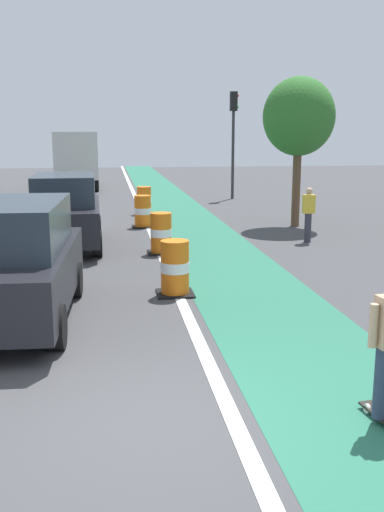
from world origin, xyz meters
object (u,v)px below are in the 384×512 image
object	(u,v)px
parked_suv_nearest	(15,261)
delivery_truck_down_block	(76,156)
traffic_barrel_mid	(161,234)
traffic_barrel_back	(143,212)
parked_suv_second	(66,211)
traffic_barrel_far	(144,201)
pedestrian_crossing	(308,213)
street_tree_sidewalk	(299,117)
traffic_barrel_front	(175,268)
traffic_light_corner	(233,126)

from	to	relation	value
parked_suv_nearest	delivery_truck_down_block	xyz separation A→B (m)	(-0.25, 24.87, 0.81)
traffic_barrel_mid	traffic_barrel_back	xyz separation A→B (m)	(-0.23, 4.50, 0.00)
parked_suv_second	traffic_barrel_far	world-z (taller)	parked_suv_second
parked_suv_second	pedestrian_crossing	xyz separation A→B (m)	(6.96, -0.20, -0.17)
delivery_truck_down_block	parked_suv_second	bearing A→B (deg)	-87.98
street_tree_sidewalk	traffic_barrel_front	bearing A→B (deg)	-122.28
parked_suv_second	delivery_truck_down_block	distance (m)	18.36
traffic_barrel_back	street_tree_sidewalk	world-z (taller)	street_tree_sidewalk
traffic_barrel_front	parked_suv_nearest	bearing A→B (deg)	-156.21
parked_suv_nearest	traffic_barrel_back	distance (m)	10.20
traffic_barrel_mid	street_tree_sidewalk	xyz separation A→B (m)	(5.00, 3.99, 3.14)
traffic_light_corner	street_tree_sidewalk	world-z (taller)	traffic_light_corner
traffic_barrel_front	delivery_truck_down_block	size ratio (longest dim) A/B	0.14
parked_suv_nearest	parked_suv_second	xyz separation A→B (m)	(0.40, 6.55, 0.00)
parked_suv_second	delivery_truck_down_block	xyz separation A→B (m)	(-0.65, 18.33, 0.81)
traffic_barrel_mid	traffic_barrel_far	size ratio (longest dim) A/B	1.00
parked_suv_second	traffic_barrel_front	size ratio (longest dim) A/B	4.25
traffic_barrel_far	traffic_light_corner	size ratio (longest dim) A/B	0.21
parked_suv_second	street_tree_sidewalk	size ratio (longest dim) A/B	0.93
traffic_barrel_far	delivery_truck_down_block	distance (m)	12.26
parked_suv_second	traffic_barrel_front	distance (m)	5.85
traffic_barrel_front	traffic_barrel_far	distance (m)	11.86
traffic_barrel_front	parked_suv_second	bearing A→B (deg)	114.88
traffic_barrel_back	traffic_barrel_far	size ratio (longest dim) A/B	1.00
traffic_light_corner	pedestrian_crossing	world-z (taller)	traffic_light_corner
parked_suv_second	traffic_barrel_mid	bearing A→B (deg)	-25.59
traffic_barrel_front	traffic_barrel_mid	size ratio (longest dim) A/B	1.00
parked_suv_second	street_tree_sidewalk	world-z (taller)	street_tree_sidewalk
parked_suv_nearest	traffic_light_corner	world-z (taller)	traffic_light_corner
traffic_barrel_front	traffic_barrel_back	distance (m)	8.57
traffic_barrel_far	street_tree_sidewalk	bearing A→B (deg)	-37.33
parked_suv_second	traffic_barrel_far	xyz separation A→B (m)	(2.57, 6.57, -0.50)
traffic_barrel_front	traffic_light_corner	distance (m)	17.77
parked_suv_second	pedestrian_crossing	world-z (taller)	parked_suv_second
parked_suv_second	street_tree_sidewalk	bearing A→B (deg)	20.18
pedestrian_crossing	street_tree_sidewalk	size ratio (longest dim) A/B	0.32
traffic_barrel_far	traffic_light_corner	xyz separation A→B (m)	(4.65, 5.01, 2.97)
traffic_barrel_mid	traffic_barrel_back	distance (m)	4.50
traffic_barrel_front	pedestrian_crossing	bearing A→B (deg)	48.46
parked_suv_second	traffic_light_corner	size ratio (longest dim) A/B	0.91
traffic_barrel_front	delivery_truck_down_block	xyz separation A→B (m)	(-3.10, 23.62, 1.31)
delivery_truck_down_block	pedestrian_crossing	bearing A→B (deg)	-67.68
traffic_barrel_back	traffic_barrel_far	xyz separation A→B (m)	(0.25, 3.29, 0.00)
traffic_barrel_back	street_tree_sidewalk	xyz separation A→B (m)	(5.23, -0.50, 3.14)
traffic_barrel_back	traffic_barrel_far	world-z (taller)	same
traffic_barrel_mid	delivery_truck_down_block	world-z (taller)	delivery_truck_down_block
parked_suv_nearest	parked_suv_second	world-z (taller)	same
traffic_barrel_back	pedestrian_crossing	bearing A→B (deg)	-36.85
pedestrian_crossing	delivery_truck_down_block	bearing A→B (deg)	112.32
parked_suv_second	traffic_barrel_far	size ratio (longest dim) A/B	4.25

